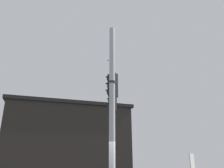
{
  "coord_description": "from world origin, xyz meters",
  "views": [
    {
      "loc": [
        -6.48,
        -4.08,
        1.92
      ],
      "look_at": [
        1.85,
        1.17,
        5.37
      ],
      "focal_mm": 34.7,
      "sensor_mm": 36.0,
      "label": 1
    }
  ],
  "objects_px": {
    "traffic_light_nearest_pole": "(112,85)",
    "street_name_sign": "(112,86)",
    "bird_flying": "(110,61)",
    "traffic_light_mid_inner": "(112,100)"
  },
  "relations": [
    {
      "from": "traffic_light_mid_inner",
      "to": "street_name_sign",
      "type": "xyz_separation_m",
      "value": [
        -4.0,
        -2.55,
        -0.7
      ]
    },
    {
      "from": "traffic_light_mid_inner",
      "to": "bird_flying",
      "type": "bearing_deg",
      "value": 35.39
    },
    {
      "from": "street_name_sign",
      "to": "bird_flying",
      "type": "bearing_deg",
      "value": 33.35
    },
    {
      "from": "street_name_sign",
      "to": "bird_flying",
      "type": "distance_m",
      "value": 7.95
    },
    {
      "from": "traffic_light_nearest_pole",
      "to": "bird_flying",
      "type": "xyz_separation_m",
      "value": [
        3.99,
        2.65,
        3.58
      ]
    },
    {
      "from": "traffic_light_nearest_pole",
      "to": "street_name_sign",
      "type": "relative_size",
      "value": 1.11
    },
    {
      "from": "traffic_light_mid_inner",
      "to": "bird_flying",
      "type": "relative_size",
      "value": 2.84
    },
    {
      "from": "traffic_light_mid_inner",
      "to": "bird_flying",
      "type": "distance_m",
      "value": 4.08
    },
    {
      "from": "traffic_light_nearest_pole",
      "to": "street_name_sign",
      "type": "xyz_separation_m",
      "value": [
        -1.61,
        -1.04,
        -0.7
      ]
    },
    {
      "from": "street_name_sign",
      "to": "traffic_light_mid_inner",
      "type": "bearing_deg",
      "value": 32.5
    }
  ]
}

